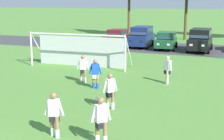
{
  "coord_description": "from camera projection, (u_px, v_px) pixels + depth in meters",
  "views": [
    {
      "loc": [
        6.6,
        -5.36,
        4.73
      ],
      "look_at": [
        0.9,
        9.21,
        1.34
      ],
      "focal_mm": 50.82,
      "sensor_mm": 36.0,
      "label": 1
    }
  ],
  "objects": [
    {
      "name": "ground_plane",
      "position": [
        130.0,
        71.0,
        21.88
      ],
      "size": [
        400.0,
        400.0,
        0.0
      ],
      "primitive_type": "plane",
      "color": "#518438"
    },
    {
      "name": "parking_lot_strip",
      "position": [
        167.0,
        48.0,
        33.04
      ],
      "size": [
        52.0,
        8.4,
        0.01
      ],
      "primitive_type": "cube",
      "color": "#3D3D3F",
      "rests_on": "ground"
    },
    {
      "name": "soccer_ball",
      "position": [
        97.0,
        100.0,
        15.25
      ],
      "size": [
        0.22,
        0.22,
        0.22
      ],
      "color": "white",
      "rests_on": "ground"
    },
    {
      "name": "soccer_goal",
      "position": [
        80.0,
        49.0,
        23.34
      ],
      "size": [
        7.51,
        2.32,
        2.57
      ],
      "color": "white",
      "rests_on": "ground"
    },
    {
      "name": "player_striker_near",
      "position": [
        167.0,
        70.0,
        18.52
      ],
      "size": [
        0.65,
        0.49,
        1.64
      ],
      "color": "beige",
      "rests_on": "ground"
    },
    {
      "name": "player_midfield_center",
      "position": [
        83.0,
        69.0,
        18.78
      ],
      "size": [
        0.72,
        0.4,
        1.64
      ],
      "color": "#936B4C",
      "rests_on": "ground"
    },
    {
      "name": "player_defender_far",
      "position": [
        110.0,
        91.0,
        14.07
      ],
      "size": [
        0.54,
        0.62,
        1.64
      ],
      "color": "#936B4C",
      "rests_on": "ground"
    },
    {
      "name": "player_winger_left",
      "position": [
        95.0,
        74.0,
        17.46
      ],
      "size": [
        0.71,
        0.4,
        1.64
      ],
      "color": "#936B4C",
      "rests_on": "ground"
    },
    {
      "name": "player_winger_right",
      "position": [
        54.0,
        115.0,
        11.15
      ],
      "size": [
        0.74,
        0.36,
        1.64
      ],
      "color": "#936B4C",
      "rests_on": "ground"
    },
    {
      "name": "player_trailing_back",
      "position": [
        101.0,
        121.0,
        10.6
      ],
      "size": [
        0.6,
        0.56,
        1.64
      ],
      "color": "#936B4C",
      "rests_on": "ground"
    },
    {
      "name": "parked_car_slot_far_left",
      "position": [
        117.0,
        37.0,
        35.3
      ],
      "size": [
        2.17,
        4.27,
        1.72
      ],
      "color": "maroon",
      "rests_on": "ground"
    },
    {
      "name": "parked_car_slot_left",
      "position": [
        142.0,
        36.0,
        33.54
      ],
      "size": [
        2.26,
        4.66,
        2.16
      ],
      "color": "navy",
      "rests_on": "ground"
    },
    {
      "name": "parked_car_slot_center_left",
      "position": [
        166.0,
        40.0,
        32.03
      ],
      "size": [
        2.29,
        4.33,
        1.72
      ],
      "color": "#194C2D",
      "rests_on": "ground"
    },
    {
      "name": "parked_car_slot_center",
      "position": [
        200.0,
        40.0,
        30.62
      ],
      "size": [
        2.18,
        4.62,
        2.16
      ],
      "color": "black",
      "rests_on": "ground"
    }
  ]
}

